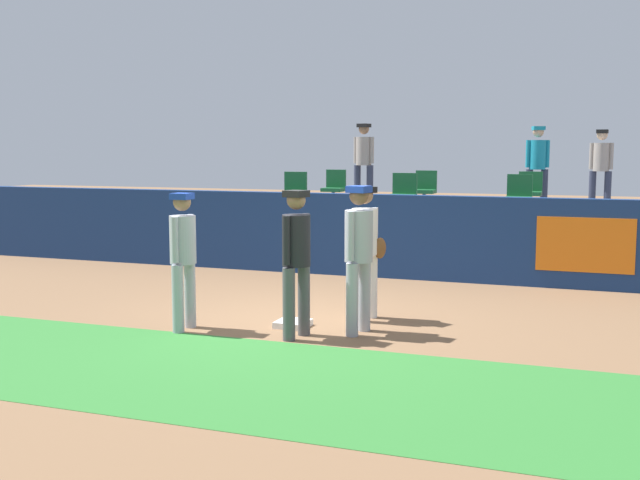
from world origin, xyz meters
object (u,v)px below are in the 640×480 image
object	(u,v)px
player_coach_visitor	(359,249)
seat_back_right	(530,190)
seat_back_center	(425,188)
spectator_hooded	(364,158)
player_umpire	(296,253)
spectator_casual	(601,164)
seat_back_left	(334,186)
first_base	(293,324)
player_fielder_home	(365,243)
seat_front_right	(519,195)
player_runner_visitor	(183,251)
spectator_capped	(537,162)
seat_front_center	(403,192)
seat_front_left	(294,190)

from	to	relation	value
player_coach_visitor	seat_back_right	distance (m)	7.50
seat_back_center	spectator_hooded	world-z (taller)	spectator_hooded
player_umpire	seat_back_right	size ratio (longest dim) A/B	2.10
spectator_casual	seat_back_left	bearing A→B (deg)	14.28
first_base	player_fielder_home	xyz separation A→B (m)	(0.73, 0.73, 0.98)
spectator_casual	seat_front_right	bearing A→B (deg)	67.86
player_runner_visitor	spectator_capped	size ratio (longest dim) A/B	0.97
first_base	spectator_casual	world-z (taller)	spectator_casual
seat_front_center	seat_back_right	bearing A→B (deg)	39.30
player_runner_visitor	seat_front_right	world-z (taller)	seat_front_right
seat_back_left	seat_back_right	bearing A→B (deg)	0.00
player_coach_visitor	seat_front_center	size ratio (longest dim) A/B	2.15
first_base	seat_front_left	distance (m)	6.11
player_umpire	spectator_hooded	xyz separation A→B (m)	(-1.85, 8.81, 1.01)
first_base	seat_front_left	bearing A→B (deg)	111.97
player_coach_visitor	spectator_capped	bearing A→B (deg)	-179.91
spectator_hooded	player_runner_visitor	bearing A→B (deg)	105.14
player_fielder_home	first_base	bearing A→B (deg)	-19.35
player_umpire	spectator_hooded	distance (m)	9.06
seat_back_center	spectator_casual	distance (m)	3.69
seat_front_center	seat_back_right	world-z (taller)	same
player_fielder_home	seat_back_left	distance (m)	7.13
seat_front_center	seat_front_left	bearing A→B (deg)	180.00
player_coach_visitor	player_umpire	xyz separation A→B (m)	(-0.63, -0.46, -0.02)
spectator_capped	first_base	bearing A→B (deg)	55.90
seat_front_center	player_coach_visitor	bearing A→B (deg)	-81.45
player_runner_visitor	spectator_capped	world-z (taller)	spectator_capped
first_base	spectator_hooded	xyz separation A→B (m)	(-1.60, 8.30, 1.99)
player_umpire	seat_front_center	xyz separation A→B (m)	(-0.21, 6.03, 0.39)
seat_front_center	spectator_capped	xyz separation A→B (m)	(2.28, 2.48, 0.55)
seat_front_center	seat_back_left	bearing A→B (deg)	138.33
player_umpire	spectator_casual	size ratio (longest dim) A/B	1.04
first_base	spectator_casual	xyz separation A→B (m)	(3.59, 8.31, 1.89)
seat_front_right	seat_back_right	distance (m)	1.80
seat_front_left	seat_back_right	size ratio (longest dim) A/B	1.00
seat_front_right	seat_back_left	xyz separation A→B (m)	(-4.18, 1.80, -0.00)
player_runner_visitor	seat_front_left	world-z (taller)	seat_front_left
seat_front_right	spectator_hooded	xyz separation A→B (m)	(-3.80, 2.79, 0.62)
seat_back_center	player_umpire	bearing A→B (deg)	-88.68
seat_back_left	spectator_casual	bearing A→B (deg)	10.14
seat_back_left	player_runner_visitor	bearing A→B (deg)	-84.49
seat_front_center	seat_front_left	world-z (taller)	same
seat_front_right	player_fielder_home	bearing A→B (deg)	-107.16
seat_front_left	seat_back_right	xyz separation A→B (m)	(4.47, 1.80, -0.00)
player_coach_visitor	seat_front_left	xyz separation A→B (m)	(-3.11, 5.56, 0.37)
first_base	player_umpire	world-z (taller)	player_umpire
seat_front_right	spectator_hooded	size ratio (longest dim) A/B	0.45
player_coach_visitor	player_umpire	world-z (taller)	player_coach_visitor
player_runner_visitor	seat_back_left	world-z (taller)	seat_back_left
seat_front_center	spectator_casual	world-z (taller)	spectator_casual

